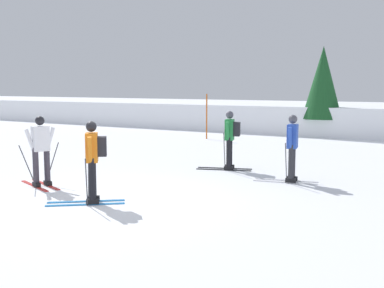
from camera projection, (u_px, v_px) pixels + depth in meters
ground_plane at (114, 201)px, 10.24m from camera, size 120.00×120.00×0.00m
far_snow_ridge at (346, 117)px, 26.82m from camera, size 80.00×9.68×1.42m
skier_green at (230, 137)px, 13.96m from camera, size 1.63×0.95×1.71m
skier_blue at (292, 146)px, 12.13m from camera, size 1.64×0.99×1.71m
skier_white at (41, 149)px, 11.59m from camera, size 1.63×0.95×1.71m
skier_orange at (93, 158)px, 9.92m from camera, size 1.47×1.31×1.71m
trail_marker_pole at (207, 117)px, 22.15m from camera, size 0.06×0.06×2.07m
conifer_far_left at (323, 83)px, 23.09m from camera, size 1.91×1.91×4.33m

